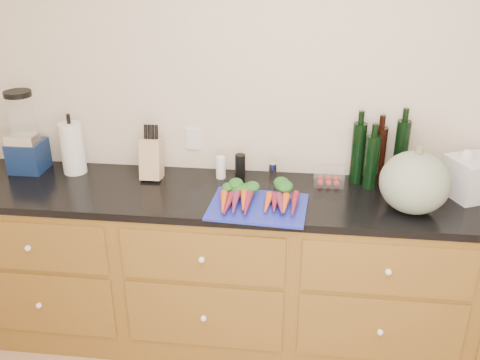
# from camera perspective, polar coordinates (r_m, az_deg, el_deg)

# --- Properties ---
(wall_back) EXTENTS (4.10, 0.05, 2.60)m
(wall_back) POSITION_cam_1_polar(r_m,az_deg,el_deg) (2.96, 6.51, 7.36)
(wall_back) COLOR beige
(wall_back) RESTS_ON ground
(cabinets) EXTENTS (3.60, 0.64, 0.90)m
(cabinets) POSITION_cam_1_polar(r_m,az_deg,el_deg) (3.04, 5.65, -10.02)
(cabinets) COLOR brown
(cabinets) RESTS_ON ground
(countertop) EXTENTS (3.64, 0.62, 0.04)m
(countertop) POSITION_cam_1_polar(r_m,az_deg,el_deg) (2.80, 6.05, -2.05)
(countertop) COLOR black
(countertop) RESTS_ON cabinets
(cutting_board) EXTENTS (0.50, 0.39, 0.01)m
(cutting_board) POSITION_cam_1_polar(r_m,az_deg,el_deg) (2.65, 1.93, -2.87)
(cutting_board) COLOR #1B25AA
(cutting_board) RESTS_ON countertop
(carrots) EXTENTS (0.41, 0.30, 0.06)m
(carrots) POSITION_cam_1_polar(r_m,az_deg,el_deg) (2.68, 2.03, -1.83)
(carrots) COLOR #EC521B
(carrots) RESTS_ON cutting_board
(squash) EXTENTS (0.34, 0.34, 0.30)m
(squash) POSITION_cam_1_polar(r_m,az_deg,el_deg) (2.70, 18.14, -0.25)
(squash) COLOR slate
(squash) RESTS_ON countertop
(blender_appliance) EXTENTS (0.18, 0.18, 0.47)m
(blender_appliance) POSITION_cam_1_polar(r_m,az_deg,el_deg) (3.24, -21.98, 4.30)
(blender_appliance) COLOR #10224E
(blender_appliance) RESTS_ON countertop
(paper_towel) EXTENTS (0.13, 0.13, 0.29)m
(paper_towel) POSITION_cam_1_polar(r_m,az_deg,el_deg) (3.15, -17.43, 3.25)
(paper_towel) COLOR white
(paper_towel) RESTS_ON countertop
(knife_block) EXTENTS (0.11, 0.11, 0.22)m
(knife_block) POSITION_cam_1_polar(r_m,az_deg,el_deg) (2.98, -9.39, 2.25)
(knife_block) COLOR tan
(knife_block) RESTS_ON countertop
(grinder_salt) EXTENTS (0.05, 0.05, 0.12)m
(grinder_salt) POSITION_cam_1_polar(r_m,az_deg,el_deg) (2.96, -2.07, 1.35)
(grinder_salt) COLOR white
(grinder_salt) RESTS_ON countertop
(grinder_pepper) EXTENTS (0.06, 0.06, 0.14)m
(grinder_pepper) POSITION_cam_1_polar(r_m,az_deg,el_deg) (2.94, 0.02, 1.42)
(grinder_pepper) COLOR black
(grinder_pepper) RESTS_ON countertop
(canister_chrome) EXTENTS (0.04, 0.04, 0.10)m
(canister_chrome) POSITION_cam_1_polar(r_m,az_deg,el_deg) (2.94, 3.50, 0.88)
(canister_chrome) COLOR silver
(canister_chrome) RESTS_ON countertop
(tomato_box) EXTENTS (0.16, 0.13, 0.07)m
(tomato_box) POSITION_cam_1_polar(r_m,az_deg,el_deg) (2.94, 9.43, 0.27)
(tomato_box) COLOR white
(tomato_box) RESTS_ON countertop
(bottles) EXTENTS (0.30, 0.15, 0.36)m
(bottles) POSITION_cam_1_polar(r_m,az_deg,el_deg) (2.95, 14.47, 2.55)
(bottles) COLOR black
(bottles) RESTS_ON countertop
(grocery_bag) EXTENTS (0.35, 0.32, 0.21)m
(grocery_bag) POSITION_cam_1_polar(r_m,az_deg,el_deg) (3.00, 23.91, 0.31)
(grocery_bag) COLOR white
(grocery_bag) RESTS_ON countertop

